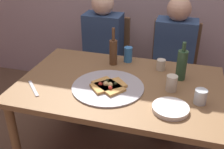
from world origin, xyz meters
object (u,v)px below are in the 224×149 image
object	(u,v)px
wine_glass	(161,65)
chair_right	(173,64)
soda_can	(128,54)
pizza_tray	(108,87)
table_knife	(33,88)
guest_in_sweater	(101,50)
pizza_slice_last	(108,86)
plate_stack	(170,108)
wine_bottle	(113,51)
beer_bottle	(182,65)
tumbler_near	(172,83)
chair_left	(105,56)
guest_in_beanie	(173,58)
pizza_slice_extra	(108,85)
dining_table	(120,93)
tumbler_far	(200,97)

from	to	relation	value
wine_glass	chair_right	distance (m)	0.62
soda_can	chair_right	distance (m)	0.66
pizza_tray	table_knife	distance (m)	0.50
pizza_tray	guest_in_sweater	distance (m)	0.85
pizza_slice_last	plate_stack	world-z (taller)	pizza_slice_last
wine_bottle	plate_stack	distance (m)	0.71
beer_bottle	guest_in_sweater	distance (m)	0.95
tumbler_near	wine_glass	xyz separation A→B (m)	(-0.10, 0.29, -0.01)
soda_can	chair_right	size ratio (longest dim) A/B	0.14
soda_can	plate_stack	bearing A→B (deg)	-56.34
guest_in_sweater	wine_bottle	bearing A→B (deg)	120.28
pizza_tray	chair_left	bearing A→B (deg)	108.35
tumbler_near	guest_in_beanie	size ratio (longest dim) A/B	0.09
pizza_tray	wine_bottle	xyz separation A→B (m)	(-0.07, 0.36, 0.10)
guest_in_sweater	pizza_slice_extra	bearing A→B (deg)	111.66
pizza_tray	chair_left	xyz separation A→B (m)	(-0.31, 0.94, -0.22)
wine_glass	chair_right	xyz separation A→B (m)	(0.07, 0.57, -0.25)
dining_table	pizza_slice_extra	distance (m)	0.15
pizza_slice_last	guest_in_sweater	bearing A→B (deg)	111.77
pizza_tray	chair_left	size ratio (longest dim) A/B	0.54
wine_glass	soda_can	xyz separation A→B (m)	(-0.27, 0.07, 0.02)
wine_bottle	chair_left	world-z (taller)	wine_bottle
tumbler_near	pizza_slice_last	bearing A→B (deg)	-166.27
guest_in_beanie	pizza_slice_extra	bearing A→B (deg)	65.00
table_knife	chair_right	world-z (taller)	chair_right
guest_in_sweater	soda_can	bearing A→B (deg)	135.25
tumbler_near	tumbler_far	size ratio (longest dim) A/B	1.16
tumbler_near	guest_in_sweater	size ratio (longest dim) A/B	0.09
pizza_tray	soda_can	size ratio (longest dim) A/B	3.97
pizza_slice_extra	table_knife	size ratio (longest dim) A/B	1.14
pizza_slice_last	pizza_slice_extra	bearing A→B (deg)	124.58
pizza_slice_last	beer_bottle	xyz separation A→B (m)	(0.45, 0.28, 0.09)
pizza_slice_extra	chair_right	size ratio (longest dim) A/B	0.28
table_knife	chair_right	size ratio (longest dim) A/B	0.24
plate_stack	table_knife	bearing A→B (deg)	-179.85
guest_in_beanie	pizza_tray	bearing A→B (deg)	64.53
beer_bottle	chair_right	size ratio (longest dim) A/B	0.31
dining_table	plate_stack	world-z (taller)	plate_stack
pizza_slice_last	tumbler_far	bearing A→B (deg)	-0.56
dining_table	tumbler_near	world-z (taller)	tumbler_near
tumbler_near	table_knife	world-z (taller)	tumbler_near
plate_stack	chair_right	xyz separation A→B (m)	(-0.05, 1.08, -0.22)
tumbler_far	soda_can	world-z (taller)	soda_can
plate_stack	guest_in_beanie	xyz separation A→B (m)	(-0.05, 0.93, -0.10)
pizza_tray	plate_stack	size ratio (longest dim) A/B	2.24
pizza_slice_last	soda_can	xyz separation A→B (m)	(0.03, 0.46, 0.04)
wine_bottle	table_knife	world-z (taller)	wine_bottle
chair_right	guest_in_sweater	distance (m)	0.71
tumbler_near	guest_in_beanie	xyz separation A→B (m)	(-0.04, 0.70, -0.14)
wine_bottle	tumbler_near	bearing A→B (deg)	-30.62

